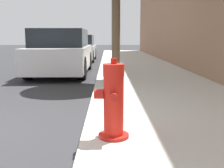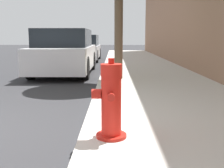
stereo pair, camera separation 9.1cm
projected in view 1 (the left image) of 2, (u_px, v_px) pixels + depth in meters
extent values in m
cube|color=beige|center=(202.00, 131.00, 3.49)|extent=(2.96, 40.00, 0.11)
cylinder|color=red|center=(114.00, 135.00, 3.14)|extent=(0.34, 0.34, 0.04)
cylinder|color=red|center=(114.00, 106.00, 3.08)|extent=(0.22, 0.22, 0.65)
cylinder|color=red|center=(114.00, 70.00, 3.01)|extent=(0.23, 0.23, 0.13)
cylinder|color=red|center=(114.00, 61.00, 3.00)|extent=(0.07, 0.07, 0.06)
cylinder|color=red|center=(114.00, 97.00, 2.91)|extent=(0.08, 0.09, 0.08)
cylinder|color=red|center=(113.00, 91.00, 3.21)|extent=(0.08, 0.09, 0.08)
cylinder|color=red|center=(99.00, 94.00, 3.06)|extent=(0.10, 0.11, 0.11)
cube|color=silver|center=(62.00, 58.00, 9.26)|extent=(1.73, 4.14, 0.72)
cube|color=black|center=(60.00, 38.00, 8.99)|extent=(1.60, 2.28, 0.56)
cylinder|color=black|center=(47.00, 61.00, 10.55)|extent=(0.20, 0.67, 0.67)
cylinder|color=black|center=(88.00, 61.00, 10.58)|extent=(0.20, 0.67, 0.67)
cylinder|color=black|center=(27.00, 68.00, 8.02)|extent=(0.20, 0.67, 0.67)
cylinder|color=black|center=(82.00, 68.00, 8.04)|extent=(0.20, 0.67, 0.67)
cube|color=#B7B7BC|center=(79.00, 52.00, 14.47)|extent=(1.66, 3.85, 0.61)
cube|color=black|center=(78.00, 40.00, 14.22)|extent=(1.52, 2.12, 0.55)
cylinder|color=black|center=(67.00, 53.00, 15.66)|extent=(0.20, 0.61, 0.61)
cylinder|color=black|center=(94.00, 53.00, 15.68)|extent=(0.20, 0.61, 0.61)
cylinder|color=black|center=(60.00, 56.00, 13.31)|extent=(0.20, 0.61, 0.61)
cylinder|color=black|center=(92.00, 56.00, 13.33)|extent=(0.20, 0.61, 0.61)
cylinder|color=brown|center=(116.00, 27.00, 7.33)|extent=(0.22, 0.22, 2.72)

